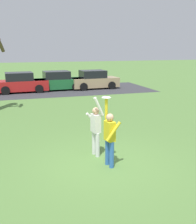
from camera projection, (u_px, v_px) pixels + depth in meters
ground_plane at (103, 163)px, 8.41m from camera, size 120.00×120.00×0.00m
person_catcher at (110, 135)px, 8.00m from camera, size 0.49×0.57×2.08m
person_defender at (96, 127)px, 8.81m from camera, size 0.50×0.59×2.04m
frisbee_disc at (106, 98)px, 7.93m from camera, size 0.26×0.26×0.02m
parked_car_red at (21, 83)px, 21.55m from camera, size 4.18×2.19×1.59m
parked_car_green at (58, 81)px, 22.69m from camera, size 4.18×2.19×1.59m
parked_car_tan at (94, 80)px, 23.49m from camera, size 4.18×2.19×1.59m
parking_strip at (60, 90)px, 22.58m from camera, size 15.45×6.40×0.01m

